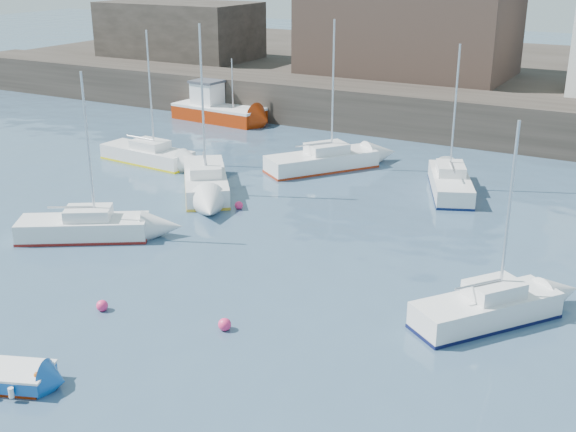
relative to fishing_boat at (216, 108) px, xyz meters
The scene contains 15 objects.
water 35.81m from the fishing_boat, 61.70° to the right, with size 220.00×220.00×0.00m, color #2D4760.
quay_wall 17.33m from the fishing_boat, 11.59° to the left, with size 90.00×5.00×3.00m, color #28231E.
land_strip 27.38m from the fishing_boat, 51.69° to the left, with size 90.00×32.00×2.80m, color #28231E.
warehouse 16.87m from the fishing_boat, 46.30° to the left, with size 16.40×10.40×7.60m.
bldg_west 15.83m from the fishing_boat, 136.46° to the left, with size 14.00×8.00×5.00m.
fishing_boat is the anchor object (origin of this frame).
sailboat_a 24.39m from the fishing_boat, 69.98° to the right, with size 5.86×4.63×7.49m.
sailboat_b 17.22m from the fishing_boat, 57.86° to the right, with size 5.93×6.81×8.86m.
sailboat_c 34.28m from the fishing_boat, 40.02° to the right, with size 4.65×5.38×7.14m.
sailboat_e 12.10m from the fishing_boat, 76.22° to the right, with size 6.33×2.48×7.96m.
sailboat_f 22.51m from the fishing_boat, 22.18° to the right, with size 4.05×6.25×7.77m.
sailboat_h 15.19m from the fishing_boat, 31.65° to the right, with size 5.65×6.71×8.64m.
buoy_near 31.13m from the fishing_boat, 63.49° to the right, with size 0.42×0.42×0.42m, color #FF2E6D.
buoy_mid 32.69m from the fishing_boat, 55.41° to the right, with size 0.45×0.45×0.45m, color #FF2E6D.
buoy_far 20.42m from the fishing_boat, 52.76° to the right, with size 0.42×0.42×0.42m, color #FF2E6D.
Camera 1 is at (14.01, -13.48, 12.22)m, focal length 45.00 mm.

